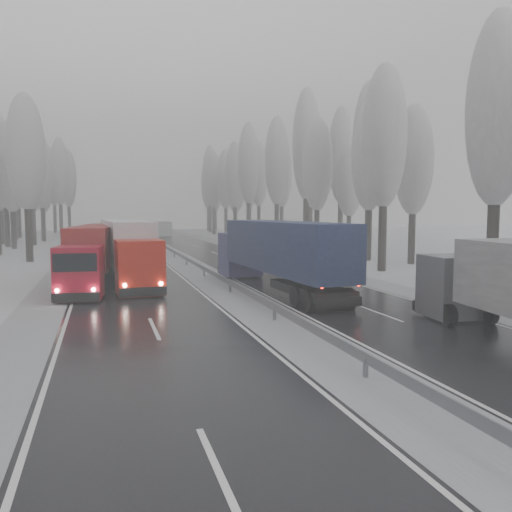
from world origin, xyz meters
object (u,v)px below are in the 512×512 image
box_truck_distant (161,229)px  truck_red_white (127,246)px  truck_cream_box (274,240)px  truck_blue_box (276,250)px  truck_red_red (95,250)px

box_truck_distant → truck_red_white: size_ratio=0.50×
truck_cream_box → truck_blue_box: bearing=-116.3°
box_truck_distant → truck_red_red: 63.70m
truck_red_white → truck_red_red: size_ratio=1.08×
box_truck_distant → truck_red_white: truck_red_white is taller
truck_red_red → truck_blue_box: bearing=-24.8°
truck_blue_box → truck_red_white: (-8.46, 7.03, -0.03)m
truck_red_white → box_truck_distant: bearing=78.4°
truck_blue_box → truck_red_white: 11.00m
box_truck_distant → truck_red_white: 62.73m
truck_blue_box → truck_red_red: bearing=145.2°
truck_blue_box → truck_red_red: size_ratio=1.09×
truck_cream_box → truck_red_red: 18.29m
box_truck_distant → truck_blue_box: bearing=-97.0°
truck_cream_box → box_truck_distant: truck_cream_box is taller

